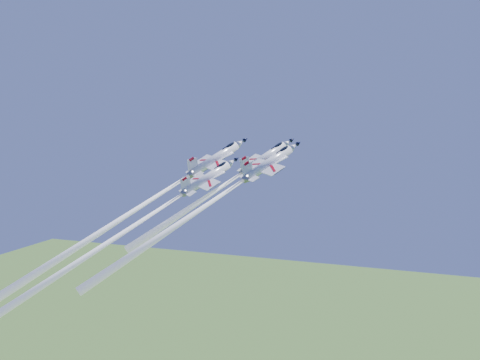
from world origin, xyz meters
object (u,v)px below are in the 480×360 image
(jet_lead, at_px, (221,187))
(jet_slot, at_px, (120,235))
(jet_left, at_px, (132,212))
(jet_right, at_px, (206,206))

(jet_lead, distance_m, jet_slot, 23.31)
(jet_left, xyz_separation_m, jet_right, (18.29, -2.92, 2.74))
(jet_lead, distance_m, jet_left, 19.48)
(jet_lead, xyz_separation_m, jet_slot, (-14.54, -16.36, -8.02))
(jet_right, bearing_deg, jet_left, -151.93)
(jet_right, xyz_separation_m, jet_slot, (-15.53, -6.10, -5.63))
(jet_slot, bearing_deg, jet_right, 58.59)
(jet_slot, bearing_deg, jet_left, 144.19)
(jet_lead, relative_size, jet_left, 0.64)
(jet_lead, bearing_deg, jet_right, -47.33)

